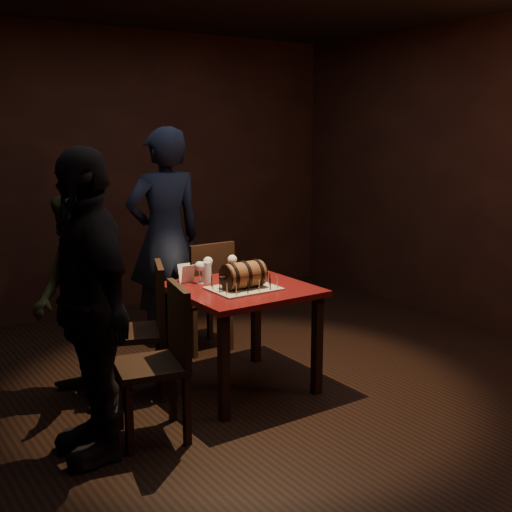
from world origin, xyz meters
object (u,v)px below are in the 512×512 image
object	(u,v)px
wine_glass_mid	(208,263)
wine_glass_right	(232,261)
pint_of_ale	(206,273)
chair_back	(207,290)
pub_table	(242,302)
chair_left_front	(163,353)
wine_glass_left	(200,267)
person_back	(165,238)
person_left_rear	(79,300)
person_left_front	(89,306)
chair_left_rear	(146,322)
barrel_cake	(243,275)

from	to	relation	value
wine_glass_mid	wine_glass_right	xyz separation A→B (m)	(0.19, -0.04, 0.00)
pint_of_ale	chair_back	bearing A→B (deg)	60.44
pub_table	chair_left_front	bearing A→B (deg)	-156.21
chair_left_front	wine_glass_mid	bearing A→B (deg)	44.30
wine_glass_left	wine_glass_right	size ratio (longest dim) A/B	1.00
person_back	person_left_rear	world-z (taller)	person_back
person_back	person_left_front	bearing A→B (deg)	53.19
person_left_front	chair_left_front	bearing A→B (deg)	88.96
pub_table	chair_left_rear	distance (m)	0.68
wine_glass_mid	pint_of_ale	distance (m)	0.14
wine_glass_left	chair_back	size ratio (longest dim) A/B	0.17
pub_table	pint_of_ale	xyz separation A→B (m)	(-0.14, 0.24, 0.18)
person_back	person_left_front	distance (m)	1.92
wine_glass_left	pint_of_ale	world-z (taller)	wine_glass_left
pub_table	wine_glass_right	world-z (taller)	wine_glass_right
chair_left_rear	person_left_rear	size ratio (longest dim) A/B	0.64
wine_glass_left	chair_back	world-z (taller)	chair_back
wine_glass_left	wine_glass_mid	size ratio (longest dim) A/B	1.00
wine_glass_right	chair_left_rear	size ratio (longest dim) A/B	0.17
barrel_cake	person_back	bearing A→B (deg)	88.67
wine_glass_left	person_left_rear	distance (m)	0.86
wine_glass_left	chair_left_front	xyz separation A→B (m)	(-0.58, -0.59, -0.35)
chair_back	pint_of_ale	bearing A→B (deg)	-119.56
wine_glass_mid	chair_left_front	xyz separation A→B (m)	(-0.71, -0.69, -0.34)
wine_glass_right	person_left_front	size ratio (longest dim) A/B	0.09
chair_left_front	person_left_front	size ratio (longest dim) A/B	0.53
pub_table	person_left_front	size ratio (longest dim) A/B	0.51
barrel_cake	person_left_rear	distance (m)	1.11
pint_of_ale	chair_left_rear	size ratio (longest dim) A/B	0.16
wine_glass_mid	chair_left_rear	world-z (taller)	chair_left_rear
wine_glass_right	person_back	xyz separation A→B (m)	(-0.12, 0.88, 0.06)
wine_glass_right	chair_left_front	distance (m)	1.16
chair_back	chair_left_front	size ratio (longest dim) A/B	1.00
chair_back	wine_glass_mid	bearing A→B (deg)	-118.20
wine_glass_right	chair_left_front	bearing A→B (deg)	-143.91
pub_table	chair_left_rear	size ratio (longest dim) A/B	0.97
chair_left_front	chair_back	bearing A→B (deg)	50.29
chair_back	wine_glass_right	bearing A→B (deg)	-96.76
wine_glass_right	chair_back	world-z (taller)	chair_back
wine_glass_mid	pint_of_ale	bearing A→B (deg)	-124.70
wine_glass_right	chair_back	distance (m)	0.61
pint_of_ale	wine_glass_right	bearing A→B (deg)	15.51
chair_left_rear	person_back	size ratio (longest dim) A/B	0.50
wine_glass_mid	person_back	world-z (taller)	person_back
wine_glass_mid	pub_table	bearing A→B (deg)	-79.44
wine_glass_right	person_left_front	distance (m)	1.47
pub_table	wine_glass_mid	xyz separation A→B (m)	(-0.07, 0.35, 0.23)
wine_glass_right	person_back	world-z (taller)	person_back
wine_glass_left	chair_left_rear	xyz separation A→B (m)	(-0.41, 0.04, -0.35)
wine_glass_left	pint_of_ale	size ratio (longest dim) A/B	1.07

